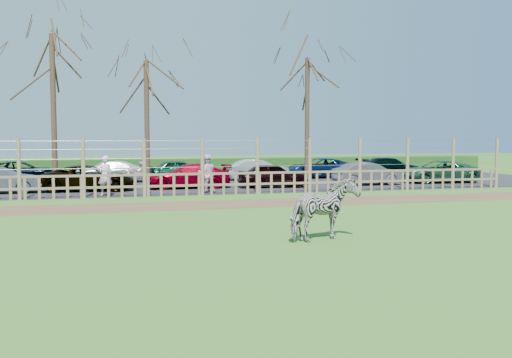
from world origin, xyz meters
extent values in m
plane|color=#659839|center=(0.00, 0.00, 0.00)|extent=(120.00, 120.00, 0.00)
cube|color=brown|center=(0.00, 4.50, 0.01)|extent=(34.00, 2.80, 0.01)
cube|color=#232326|center=(0.00, 14.50, 0.02)|extent=(44.00, 13.00, 0.04)
cube|color=#1E4716|center=(0.00, 21.50, 0.55)|extent=(46.00, 2.00, 1.10)
cube|color=brown|center=(0.00, 8.00, 0.45)|extent=(30.00, 0.06, 0.10)
cube|color=brown|center=(0.00, 8.00, 0.95)|extent=(30.00, 0.06, 0.10)
cylinder|color=brown|center=(-7.50, 8.00, 1.25)|extent=(0.16, 0.16, 2.50)
cylinder|color=brown|center=(-5.00, 8.00, 1.25)|extent=(0.16, 0.16, 2.50)
cylinder|color=brown|center=(-2.50, 8.00, 1.25)|extent=(0.16, 0.16, 2.50)
cylinder|color=brown|center=(0.00, 8.00, 1.25)|extent=(0.16, 0.16, 2.50)
cylinder|color=brown|center=(2.50, 8.00, 1.25)|extent=(0.16, 0.16, 2.50)
cylinder|color=brown|center=(5.00, 8.00, 1.25)|extent=(0.16, 0.16, 2.50)
cylinder|color=brown|center=(7.50, 8.00, 1.25)|extent=(0.16, 0.16, 2.50)
cylinder|color=brown|center=(10.00, 8.00, 1.25)|extent=(0.16, 0.16, 2.50)
cylinder|color=brown|center=(12.50, 8.00, 1.25)|extent=(0.16, 0.16, 2.50)
cylinder|color=brown|center=(15.00, 8.00, 1.25)|extent=(0.16, 0.16, 2.50)
cylinder|color=gray|center=(0.00, 8.00, 1.25)|extent=(30.00, 0.02, 0.02)
cylinder|color=gray|center=(0.00, 8.00, 1.65)|extent=(30.00, 0.02, 0.02)
cylinder|color=gray|center=(0.00, 8.00, 2.05)|extent=(30.00, 0.02, 0.02)
cylinder|color=gray|center=(0.00, 8.00, 2.40)|extent=(30.00, 0.02, 0.02)
cylinder|color=#3D2B1E|center=(-6.50, 12.50, 3.75)|extent=(0.26, 0.26, 7.50)
cylinder|color=#3D2B1E|center=(-2.00, 13.50, 3.25)|extent=(0.26, 0.26, 6.50)
cylinder|color=#3D2B1E|center=(7.00, 14.00, 3.50)|extent=(0.26, 0.26, 7.00)
imported|color=gray|center=(1.15, -3.59, 0.78)|extent=(2.02, 1.49, 1.55)
imported|color=silver|center=(-4.14, 8.47, 0.90)|extent=(0.72, 0.58, 1.72)
imported|color=silver|center=(0.33, 8.82, 0.90)|extent=(0.91, 0.75, 1.72)
sphere|color=black|center=(6.05, 6.84, 0.09)|extent=(0.18, 0.18, 0.18)
sphere|color=black|center=(6.16, 6.84, 0.15)|extent=(0.09, 0.09, 0.09)
imported|color=black|center=(-4.86, 11.02, 0.64)|extent=(4.46, 2.32, 1.20)
imported|color=#930015|center=(-0.18, 11.22, 0.64)|extent=(4.14, 1.69, 1.20)
imported|color=black|center=(4.01, 10.61, 0.64)|extent=(3.60, 1.61, 1.20)
imported|color=#5C5462|center=(9.22, 10.71, 0.64)|extent=(3.68, 1.38, 1.20)
imported|color=#205538|center=(13.69, 11.14, 0.64)|extent=(4.44, 2.28, 1.20)
imported|color=black|center=(-8.54, 16.30, 0.64)|extent=(4.49, 2.41, 1.20)
imported|color=silver|center=(-4.06, 15.88, 0.64)|extent=(4.18, 1.79, 1.20)
imported|color=#0F482F|center=(0.03, 16.24, 0.64)|extent=(3.61, 1.64, 1.20)
imported|color=#B0BEB8|center=(4.55, 15.69, 0.64)|extent=(3.72, 1.51, 1.20)
imported|color=#091B40|center=(8.64, 16.25, 0.64)|extent=(4.41, 2.19, 1.20)
imported|color=black|center=(13.35, 16.09, 0.64)|extent=(4.16, 1.74, 1.20)
camera|label=1|loc=(-4.01, -16.73, 2.59)|focal=40.00mm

